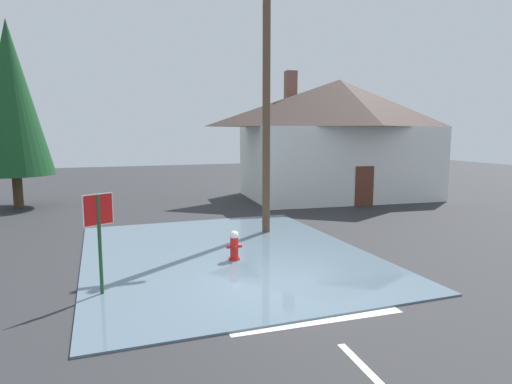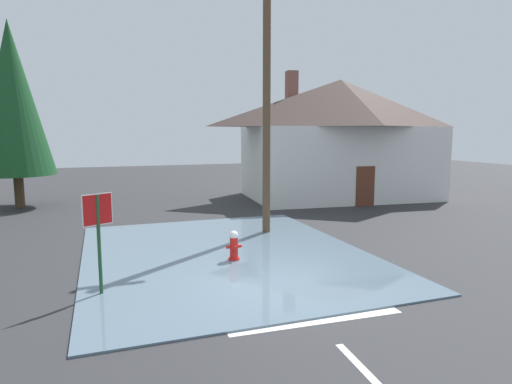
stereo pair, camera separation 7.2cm
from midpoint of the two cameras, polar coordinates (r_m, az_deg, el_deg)
The scene contains 8 objects.
ground_plane at distance 10.78m, azimuth 2.90°, elevation -12.49°, with size 80.00×80.00×0.10m, color #2D2D30.
flood_puddle at distance 13.46m, azimuth -4.15°, elevation -8.01°, with size 8.22×10.26×0.05m, color slate.
lane_stop_bar at distance 9.05m, azimuth 8.03°, elevation -16.31°, with size 3.67×0.30×0.01m, color silver.
stop_sign_near at distance 10.38m, azimuth -20.00°, elevation -3.90°, with size 0.64×0.35×2.34m.
fire_hydrant at distance 12.66m, azimuth -3.01°, elevation -7.08°, with size 0.45×0.38×0.89m.
utility_pole at distance 15.82m, azimuth 1.24°, elevation 12.39°, with size 1.60×0.28×9.54m.
house at distance 25.16m, azimuth 10.61°, elevation 7.06°, with size 11.26×7.51×7.09m.
pine_tree_tall_left at distance 24.32m, azimuth -29.41°, elevation 10.58°, with size 3.59×3.59×8.97m.
Camera 1 is at (-3.97, -9.30, 3.69)m, focal length 30.67 mm.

